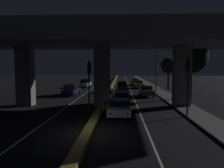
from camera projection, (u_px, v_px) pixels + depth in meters
ground_plane at (89, 133)px, 13.82m from camera, size 200.00×200.00×0.00m
lane_line_left_inner at (95, 86)px, 48.85m from camera, size 0.12×126.00×0.00m
lane_line_right_inner at (129, 86)px, 48.54m from camera, size 0.12×126.00×0.00m
median_divider at (112, 85)px, 48.68m from camera, size 0.60×126.00×0.37m
sidewalk_right at (156, 89)px, 41.36m from camera, size 2.32×126.00×0.13m
elevated_overpass at (100, 39)px, 23.04m from camera, size 36.56×10.33×9.37m
traffic_light_left_of_median at (89, 78)px, 18.51m from camera, size 0.30×0.49×4.76m
traffic_light_right_of_median at (188, 76)px, 18.15m from camera, size 0.30×0.49×5.03m
street_lamp at (154, 62)px, 36.05m from camera, size 2.27×0.32×8.48m
car_white_lead at (119, 107)px, 19.00m from camera, size 2.12×4.83×1.40m
car_black_second at (122, 97)px, 25.35m from camera, size 2.14×4.43×1.37m
car_grey_third at (146, 91)px, 31.42m from camera, size 1.96×4.06×1.52m
car_dark_green_fourth at (122, 86)px, 37.50m from camera, size 2.02×4.40×1.80m
car_taxi_yellow_fifth at (138, 84)px, 43.93m from camera, size 1.87×4.16×1.53m
car_dark_blue_sixth at (135, 82)px, 51.31m from camera, size 1.84×4.26×1.51m
car_dark_blue_lead_oncoming at (71, 89)px, 32.87m from camera, size 2.12×4.75×1.69m
car_white_second_oncoming at (85, 83)px, 45.44m from camera, size 2.05×4.68×1.80m
motorcycle_white_filtering_near at (106, 107)px, 19.62m from camera, size 0.34×1.96×1.42m
motorcycle_blue_filtering_mid at (113, 95)px, 28.53m from camera, size 0.32×1.93×1.40m
pedestrian_on_sidewalk at (185, 98)px, 22.71m from camera, size 0.38×0.38×1.61m
roadside_tree_kerbside_near at (192, 57)px, 28.87m from camera, size 4.34×4.34×7.74m
roadside_tree_kerbside_mid at (169, 66)px, 40.74m from camera, size 2.96×2.96×6.03m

